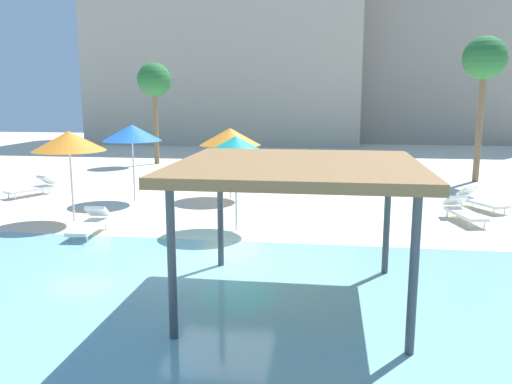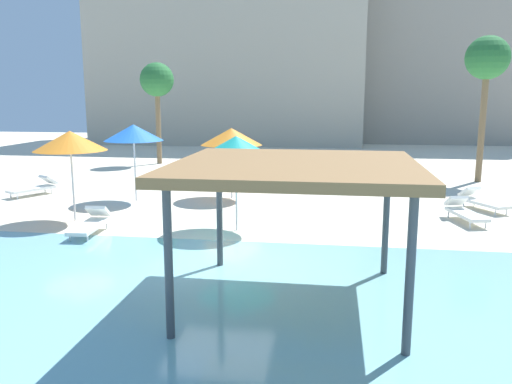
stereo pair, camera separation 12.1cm
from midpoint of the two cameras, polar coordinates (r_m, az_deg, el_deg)
ground_plane at (r=12.58m, az=-3.78°, el=-7.42°), size 80.00×80.00×0.00m
lagoon_water at (r=7.94m, az=-12.32°, el=-18.80°), size 44.00×13.50×0.04m
shade_pavilion at (r=9.46m, az=4.72°, el=2.34°), size 4.38×4.38×2.70m
beach_umbrella_teal_2 at (r=14.78m, az=-1.97°, el=4.94°), size 2.34×2.34×2.76m
beach_umbrella_orange_3 at (r=16.88m, az=-19.58°, el=5.32°), size 2.20×2.20×2.82m
beach_umbrella_blue_4 at (r=19.57m, az=-13.16°, el=6.37°), size 2.16×2.16×2.84m
beach_umbrella_orange_5 at (r=19.63m, az=-2.54°, el=6.11°), size 2.32×2.32×2.68m
lounge_chair_1 at (r=15.40m, az=-17.48°, el=-3.25°), size 0.74×1.94×0.74m
lounge_chair_2 at (r=19.46m, az=23.68°, el=-0.84°), size 1.45×1.95×0.74m
lounge_chair_3 at (r=22.17m, az=-22.96°, el=0.52°), size 1.42×1.96×0.74m
lounge_chair_6 at (r=17.44m, az=22.10°, el=-1.96°), size 1.02×1.98×0.74m
palm_tree_0 at (r=25.53m, az=24.21°, el=12.96°), size 1.90×1.90×6.46m
palm_tree_1 at (r=30.28m, az=-10.73°, el=11.82°), size 1.90×1.90×5.71m
hotel_block_0 at (r=45.36m, az=-2.52°, el=15.19°), size 21.57×10.88×15.06m
hotel_block_1 at (r=49.46m, az=18.33°, el=16.07°), size 19.83×11.54×18.12m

